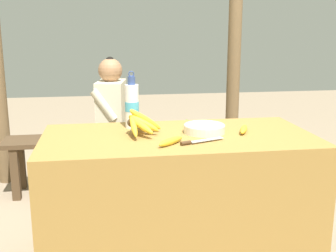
# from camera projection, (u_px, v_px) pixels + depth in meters

# --- Properties ---
(market_counter) EXTENTS (1.45, 0.72, 0.72)m
(market_counter) POSITION_uv_depth(u_px,v_px,m) (178.00, 198.00, 2.34)
(market_counter) COLOR olive
(market_counter) RESTS_ON ground_plane
(banana_bunch_ripe) EXTENTS (0.21, 0.33, 0.15)m
(banana_bunch_ripe) POSITION_uv_depth(u_px,v_px,m) (140.00, 122.00, 2.26)
(banana_bunch_ripe) COLOR #4C381E
(banana_bunch_ripe) RESTS_ON market_counter
(serving_bowl) EXTENTS (0.23, 0.23, 0.05)m
(serving_bowl) POSITION_uv_depth(u_px,v_px,m) (204.00, 128.00, 2.30)
(serving_bowl) COLOR silver
(serving_bowl) RESTS_ON market_counter
(water_bottle) EXTENTS (0.08, 0.08, 0.33)m
(water_bottle) POSITION_uv_depth(u_px,v_px,m) (132.00, 105.00, 2.40)
(water_bottle) COLOR white
(water_bottle) RESTS_ON market_counter
(loose_banana_front) EXTENTS (0.16, 0.15, 0.04)m
(loose_banana_front) POSITION_uv_depth(u_px,v_px,m) (171.00, 141.00, 2.07)
(loose_banana_front) COLOR gold
(loose_banana_front) RESTS_ON market_counter
(loose_banana_side) EXTENTS (0.10, 0.17, 0.04)m
(loose_banana_side) POSITION_uv_depth(u_px,v_px,m) (244.00, 129.00, 2.31)
(loose_banana_side) COLOR gold
(loose_banana_side) RESTS_ON market_counter
(knife) EXTENTS (0.24, 0.11, 0.02)m
(knife) POSITION_uv_depth(u_px,v_px,m) (197.00, 141.00, 2.09)
(knife) COLOR #BCBCC1
(knife) RESTS_ON market_counter
(wooden_bench) EXTENTS (1.86, 0.32, 0.44)m
(wooden_bench) POSITION_uv_depth(u_px,v_px,m) (124.00, 144.00, 3.38)
(wooden_bench) COLOR #4C3823
(wooden_bench) RESTS_ON ground_plane
(seated_vendor) EXTENTS (0.44, 0.42, 1.07)m
(seated_vendor) POSITION_uv_depth(u_px,v_px,m) (105.00, 115.00, 3.28)
(seated_vendor) COLOR #232328
(seated_vendor) RESTS_ON ground_plane
(banana_bunch_green) EXTENTS (0.18, 0.30, 0.13)m
(banana_bunch_green) POSITION_uv_depth(u_px,v_px,m) (191.00, 127.00, 3.44)
(banana_bunch_green) COLOR #4C381E
(banana_bunch_green) RESTS_ON wooden_bench
(support_post_far) EXTENTS (0.12, 0.12, 2.61)m
(support_post_far) POSITION_uv_depth(u_px,v_px,m) (235.00, 25.00, 3.62)
(support_post_far) COLOR brown
(support_post_far) RESTS_ON ground_plane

